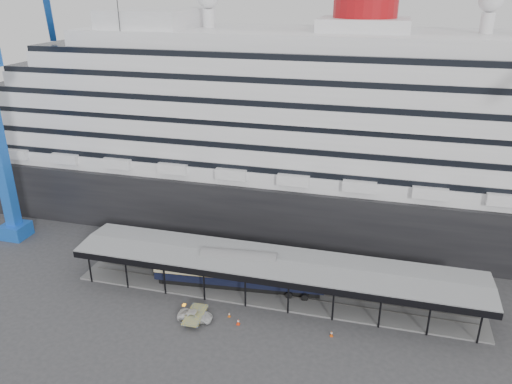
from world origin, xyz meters
TOP-DOWN VIEW (x-y plane):
  - ground at (0.00, 0.00)m, footprint 200.00×200.00m
  - cruise_ship at (0.05, 32.00)m, footprint 130.00×30.00m
  - platform_canopy at (0.00, 5.00)m, footprint 56.00×9.18m
  - crane_blue at (-45.11, 10.62)m, footprint 22.63×19.19m
  - port_truck at (-8.26, -3.60)m, footprint 4.55×2.25m
  - pullman_carriage at (-4.99, 5.00)m, footprint 24.12×5.29m
  - traffic_cone_left at (-2.70, -3.06)m, footprint 0.45×0.45m
  - traffic_cone_mid at (-4.27, -1.87)m, footprint 0.36×0.36m
  - traffic_cone_right at (8.96, -2.33)m, footprint 0.48×0.48m

SIDE VIEW (x-z plane):
  - ground at x=0.00m, z-range 0.00..0.00m
  - traffic_cone_mid at x=-4.27m, z-range 0.00..0.67m
  - traffic_cone_right at x=8.96m, z-range 0.00..0.75m
  - traffic_cone_left at x=-2.70m, z-range 0.00..0.84m
  - port_truck at x=-8.26m, z-range 0.00..1.24m
  - platform_canopy at x=0.00m, z-range -0.29..5.01m
  - pullman_carriage at x=-4.99m, z-range -8.91..14.58m
  - cruise_ship at x=0.05m, z-range -3.60..40.30m
  - crane_blue at x=-45.11m, z-range -3.84..43.76m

